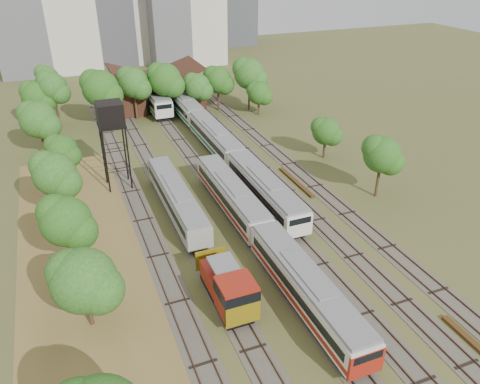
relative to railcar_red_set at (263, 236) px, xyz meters
name	(u,v)px	position (x,y,z in m)	size (l,w,h in m)	color
ground	(317,291)	(2.00, -7.31, -1.86)	(240.00, 240.00, 0.00)	#475123
dry_grass_patch	(99,285)	(-16.00, 0.69, -1.84)	(14.00, 60.00, 0.04)	brown
tracks	(217,176)	(1.33, 17.69, -1.82)	(24.60, 80.00, 0.19)	#4C473D
railcar_red_set	(263,236)	(0.00, 0.00, 0.00)	(2.85, 34.58, 3.52)	black
railcar_green_set	(215,139)	(4.00, 25.88, 0.08)	(2.97, 52.08, 3.68)	black
railcar_rear	(154,98)	(0.00, 48.63, 0.22)	(3.18, 16.08, 3.94)	black
shunter_locomotive	(229,289)	(-6.00, -6.34, 0.04)	(2.98, 8.10, 3.90)	black
old_grey_coach	(177,199)	(-6.00, 10.54, -0.04)	(2.70, 18.00, 3.33)	black
water_tower	(110,117)	(-11.08, 19.88, 7.36)	(3.16, 3.16, 10.94)	black
rail_pile_far	(296,182)	(10.20, 12.15, -1.72)	(0.55, 8.75, 0.28)	#503416
maintenance_shed	(157,90)	(1.00, 50.67, 1.05)	(16.45, 11.55, 7.58)	#351E13
tree_band_left	(55,170)	(-18.14, 15.93, 3.37)	(7.58, 77.65, 8.30)	#382616
tree_band_far	(162,82)	(0.53, 43.10, 4.54)	(37.99, 8.88, 9.73)	#382616
tree_band_right	(318,124)	(17.30, 19.61, 2.72)	(5.15, 37.44, 7.70)	#382616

